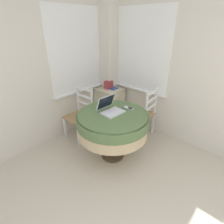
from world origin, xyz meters
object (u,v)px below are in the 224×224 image
at_px(corner_cabinet, 110,104).
at_px(book_on_cabinet, 112,88).
at_px(computer_mouse, 126,107).
at_px(dining_chair_near_right_window, 143,114).
at_px(storage_box, 109,85).
at_px(cell_phone, 130,108).
at_px(round_dining_table, 113,123).
at_px(laptop, 110,109).
at_px(dining_chair_near_back_window, 80,115).

xyz_separation_m(corner_cabinet, book_on_cabinet, (0.03, -0.05, 0.37)).
xyz_separation_m(computer_mouse, book_on_cabinet, (0.64, 0.86, -0.06)).
distance_m(dining_chair_near_right_window, book_on_cabinet, 0.87).
bearing_deg(storage_box, cell_phone, -120.23).
bearing_deg(computer_mouse, round_dining_table, 171.14).
bearing_deg(corner_cabinet, computer_mouse, -124.35).
xyz_separation_m(laptop, dining_chair_near_back_window, (0.02, 0.76, -0.37)).
bearing_deg(corner_cabinet, cell_phone, -121.41).
xyz_separation_m(dining_chair_near_back_window, storage_box, (0.82, 0.06, 0.35)).
height_order(laptop, book_on_cabinet, laptop).
bearing_deg(dining_chair_near_back_window, storage_box, 4.04).
height_order(dining_chair_near_right_window, corner_cabinet, dining_chair_near_right_window).
height_order(computer_mouse, storage_box, storage_box).
distance_m(laptop, computer_mouse, 0.26).
distance_m(corner_cabinet, storage_box, 0.44).
bearing_deg(computer_mouse, laptop, 155.00).
xyz_separation_m(round_dining_table, dining_chair_near_right_window, (0.83, -0.01, -0.17)).
bearing_deg(book_on_cabinet, laptop, -139.48).
bearing_deg(round_dining_table, cell_phone, -15.44).
height_order(dining_chair_near_back_window, storage_box, dining_chair_near_back_window).
bearing_deg(cell_phone, storage_box, 59.77).
xyz_separation_m(dining_chair_near_right_window, corner_cabinet, (0.04, 0.87, -0.09)).
bearing_deg(round_dining_table, dining_chair_near_right_window, -0.51).
xyz_separation_m(corner_cabinet, storage_box, (-0.01, 0.02, 0.44)).
relative_size(round_dining_table, corner_cabinet, 1.47).
relative_size(laptop, computer_mouse, 3.80).
xyz_separation_m(cell_phone, dining_chair_near_right_window, (0.53, 0.07, -0.33)).
height_order(round_dining_table, storage_box, storage_box).
distance_m(round_dining_table, corner_cabinet, 1.25).
xyz_separation_m(cell_phone, book_on_cabinet, (0.60, 0.90, -0.04)).
height_order(laptop, storage_box, laptop).
distance_m(round_dining_table, dining_chair_near_back_window, 0.85).
height_order(corner_cabinet, storage_box, storage_box).
xyz_separation_m(computer_mouse, dining_chair_near_back_window, (-0.22, 0.87, -0.35)).
relative_size(computer_mouse, cell_phone, 0.68).
bearing_deg(round_dining_table, dining_chair_near_back_window, 87.25).
height_order(laptop, dining_chair_near_back_window, laptop).
bearing_deg(laptop, dining_chair_near_back_window, 88.74).
bearing_deg(laptop, round_dining_table, -108.65).
xyz_separation_m(round_dining_table, book_on_cabinet, (0.90, 0.82, 0.11)).
xyz_separation_m(computer_mouse, dining_chair_near_right_window, (0.57, 0.03, -0.35)).
distance_m(computer_mouse, dining_chair_near_back_window, 0.96).
height_order(round_dining_table, dining_chair_near_right_window, dining_chair_near_right_window).
bearing_deg(corner_cabinet, book_on_cabinet, -61.98).
height_order(round_dining_table, corner_cabinet, round_dining_table).
bearing_deg(storage_box, round_dining_table, -134.13).
relative_size(laptop, storage_box, 2.13).
bearing_deg(corner_cabinet, laptop, -136.89).
relative_size(round_dining_table, dining_chair_near_back_window, 1.11).
xyz_separation_m(round_dining_table, dining_chair_near_back_window, (0.04, 0.83, -0.17)).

